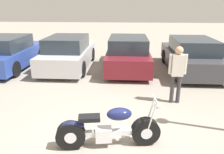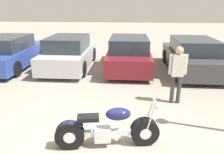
{
  "view_description": "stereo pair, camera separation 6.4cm",
  "coord_description": "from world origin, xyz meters",
  "px_view_note": "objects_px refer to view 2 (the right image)",
  "views": [
    {
      "loc": [
        0.41,
        -3.95,
        2.92
      ],
      "look_at": [
        0.03,
        2.06,
        0.85
      ],
      "focal_mm": 35.0,
      "sensor_mm": 36.0,
      "label": 1
    },
    {
      "loc": [
        0.47,
        -3.94,
        2.92
      ],
      "look_at": [
        0.03,
        2.06,
        0.85
      ],
      "focal_mm": 35.0,
      "sensor_mm": 36.0,
      "label": 2
    }
  ],
  "objects_px": {
    "parked_car_maroon": "(129,54)",
    "person_standing": "(178,70)",
    "motorcycle": "(106,129)",
    "parked_car_blue": "(10,53)",
    "parked_car_silver": "(70,53)",
    "parked_car_dark_grey": "(192,56)"
  },
  "relations": [
    {
      "from": "parked_car_maroon",
      "to": "person_standing",
      "type": "xyz_separation_m",
      "value": [
        1.42,
        -3.54,
        0.35
      ]
    },
    {
      "from": "motorcycle",
      "to": "parked_car_maroon",
      "type": "relative_size",
      "value": 0.51
    },
    {
      "from": "parked_car_maroon",
      "to": "parked_car_blue",
      "type": "bearing_deg",
      "value": -177.73
    },
    {
      "from": "parked_car_silver",
      "to": "parked_car_dark_grey",
      "type": "relative_size",
      "value": 1.0
    },
    {
      "from": "parked_car_silver",
      "to": "parked_car_blue",
      "type": "bearing_deg",
      "value": -175.81
    },
    {
      "from": "motorcycle",
      "to": "parked_car_maroon",
      "type": "bearing_deg",
      "value": 85.52
    },
    {
      "from": "motorcycle",
      "to": "parked_car_blue",
      "type": "relative_size",
      "value": 0.51
    },
    {
      "from": "parked_car_dark_grey",
      "to": "person_standing",
      "type": "height_order",
      "value": "person_standing"
    },
    {
      "from": "parked_car_maroon",
      "to": "person_standing",
      "type": "bearing_deg",
      "value": -68.16
    },
    {
      "from": "person_standing",
      "to": "parked_car_dark_grey",
      "type": "bearing_deg",
      "value": 68.25
    },
    {
      "from": "parked_car_maroon",
      "to": "motorcycle",
      "type": "bearing_deg",
      "value": -94.48
    },
    {
      "from": "motorcycle",
      "to": "parked_car_blue",
      "type": "height_order",
      "value": "parked_car_blue"
    },
    {
      "from": "parked_car_blue",
      "to": "parked_car_silver",
      "type": "height_order",
      "value": "same"
    },
    {
      "from": "parked_car_silver",
      "to": "parked_car_maroon",
      "type": "relative_size",
      "value": 1.0
    },
    {
      "from": "parked_car_maroon",
      "to": "person_standing",
      "type": "relative_size",
      "value": 2.49
    },
    {
      "from": "parked_car_blue",
      "to": "parked_car_dark_grey",
      "type": "distance_m",
      "value": 8.2
    },
    {
      "from": "motorcycle",
      "to": "person_standing",
      "type": "xyz_separation_m",
      "value": [
        1.87,
        2.27,
        0.64
      ]
    },
    {
      "from": "parked_car_dark_grey",
      "to": "person_standing",
      "type": "relative_size",
      "value": 2.49
    },
    {
      "from": "parked_car_maroon",
      "to": "person_standing",
      "type": "height_order",
      "value": "person_standing"
    },
    {
      "from": "parked_car_blue",
      "to": "parked_car_dark_grey",
      "type": "height_order",
      "value": "same"
    },
    {
      "from": "motorcycle",
      "to": "parked_car_silver",
      "type": "relative_size",
      "value": 0.51
    },
    {
      "from": "person_standing",
      "to": "parked_car_silver",
      "type": "bearing_deg",
      "value": 139.7
    }
  ]
}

